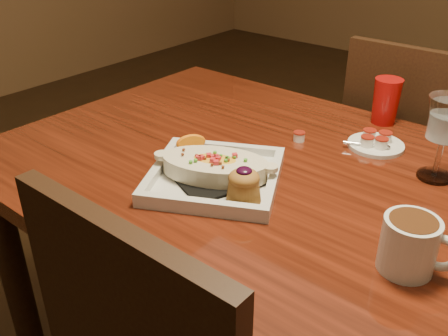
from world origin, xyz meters
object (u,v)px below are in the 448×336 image
Objects in this scene: table at (312,224)px; goblet at (446,123)px; chair_far at (411,173)px; saucer at (375,143)px; plate at (217,172)px; coffee_mug at (411,243)px; red_tumbler at (386,101)px.

table is 8.28× the size of goblet.
goblet is at bearing 111.76° from chair_far.
saucer is at bearing 160.49° from goblet.
plate is 0.41m from coffee_mug.
coffee_mug is at bearing -29.19° from table.
table is 0.32m from coffee_mug.
goblet is 1.51× the size of red_tumbler.
plate is 0.47m from goblet.
goblet is at bearing -19.51° from saucer.
chair_far reaches higher than table.
red_tumbler reaches higher than table.
goblet is 0.30m from red_tumbler.
plate is 0.41m from saucer.
saucer is (-0.16, 0.06, -0.11)m from goblet.
red_tumbler is at bearing 103.31° from coffee_mug.
chair_far is (-0.00, 0.63, -0.15)m from table.
coffee_mug is at bearing -58.99° from saucer.
goblet reaches higher than saucer.
chair_far reaches higher than coffee_mug.
red_tumbler is (-0.21, 0.21, -0.07)m from goblet.
red_tumbler is at bearing 81.72° from chair_far.
saucer is at bearing 92.06° from chair_far.
plate is at bearing -104.18° from red_tumbler.
red_tumbler is (-0.03, -0.23, 0.30)m from chair_far.
plate is at bearing -115.82° from saucer.
goblet reaches higher than red_tumbler.
plate reaches higher than saucer.
chair_far is 5.13× the size of goblet.
red_tumbler is (0.13, 0.52, 0.03)m from plate.
coffee_mug is at bearing 107.70° from chair_far.
saucer is 0.17m from red_tumbler.
plate reaches higher than table.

